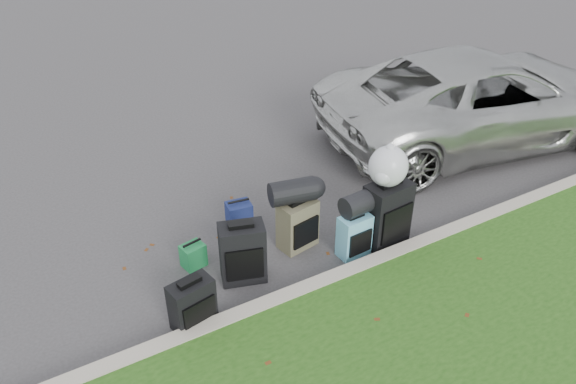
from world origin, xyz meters
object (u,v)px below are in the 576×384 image
tote_green (193,256)px  tote_navy (239,214)px  suitcase_small_black (192,304)px  suitcase_teal (354,236)px  suitcase_large_black_right (387,214)px  suitcase_large_black_left (243,253)px  suitcase_olive (298,224)px  suv (481,98)px

tote_green → tote_navy: (0.82, 0.47, 0.02)m
suitcase_small_black → tote_navy: (1.17, 1.36, -0.11)m
suitcase_small_black → suitcase_teal: 2.11m
tote_navy → suitcase_large_black_right: bearing=-33.0°
suitcase_large_black_left → suitcase_olive: bearing=31.7°
suitcase_large_black_right → tote_green: bearing=156.6°
suitcase_large_black_left → suitcase_olive: size_ratio=1.15×
suitcase_small_black → tote_green: bearing=57.4°
suitcase_teal → tote_green: size_ratio=1.86×
suv → suitcase_large_black_right: (-3.05, -1.49, -0.32)m
suv → suitcase_olive: bearing=113.7°
suitcase_small_black → suitcase_olive: 1.72m
suitcase_olive → tote_green: size_ratio=2.15×
suitcase_large_black_right → tote_navy: (-1.41, 1.21, -0.25)m
suv → suitcase_small_black: suv is taller
suitcase_large_black_left → suitcase_teal: 1.37m
suitcase_small_black → suitcase_large_black_left: bearing=16.7°
suitcase_large_black_right → suitcase_small_black: bearing=178.3°
suitcase_small_black → suitcase_large_black_left: (0.76, 0.40, 0.08)m
suitcase_small_black → suitcase_olive: bearing=10.0°
suv → tote_navy: suv is taller
suv → tote_navy: 4.51m
suv → suitcase_olive: suv is taller
suitcase_teal → tote_green: bearing=153.8°
tote_navy → suitcase_olive: bearing=-52.0°
suitcase_small_black → suitcase_teal: size_ratio=1.03×
suitcase_large_black_left → suitcase_teal: (1.34, -0.27, -0.09)m
suitcase_olive → suitcase_teal: bearing=-54.1°
suitcase_large_black_right → tote_navy: 1.88m
suitcase_large_black_right → suitcase_large_black_left: bearing=167.1°
suv → suitcase_large_black_right: 3.41m
suv → suitcase_teal: 3.87m
suitcase_teal → tote_navy: bearing=124.5°
suitcase_small_black → suitcase_olive: size_ratio=0.89×
suitcase_large_black_left → suitcase_olive: 0.87m
suv → suitcase_large_black_right: bearing=125.5°
suitcase_small_black → suitcase_large_black_right: bearing=-7.7°
tote_green → tote_navy: 0.94m
tote_navy → suitcase_large_black_left: bearing=-105.5°
suv → suitcase_small_black: 5.89m
suitcase_small_black → suitcase_large_black_right: (2.58, 0.15, 0.14)m
suitcase_teal → suitcase_small_black: bearing=-179.2°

